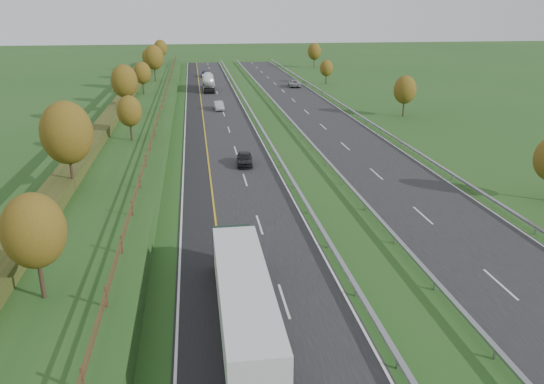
{
  "coord_description": "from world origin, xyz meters",
  "views": [
    {
      "loc": [
        -3.52,
        -16.53,
        16.7
      ],
      "look_at": [
        2.53,
        24.69,
        2.2
      ],
      "focal_mm": 35.0,
      "sensor_mm": 36.0,
      "label": 1
    }
  ],
  "objects": [
    {
      "name": "ground",
      "position": [
        8.0,
        55.0,
        0.0
      ],
      "size": [
        400.0,
        400.0,
        0.0
      ],
      "primitive_type": "plane",
      "color": "#224C1B",
      "rests_on": "ground"
    },
    {
      "name": "near_carriageway",
      "position": [
        0.0,
        60.0,
        0.02
      ],
      "size": [
        10.5,
        200.0,
        0.04
      ],
      "primitive_type": "cube",
      "color": "black",
      "rests_on": "ground"
    },
    {
      "name": "far_carriageway",
      "position": [
        16.5,
        60.0,
        0.02
      ],
      "size": [
        10.5,
        200.0,
        0.04
      ],
      "primitive_type": "cube",
      "color": "black",
      "rests_on": "ground"
    },
    {
      "name": "hard_shoulder",
      "position": [
        -3.75,
        60.0,
        0.02
      ],
      "size": [
        3.0,
        200.0,
        0.04
      ],
      "primitive_type": "cube",
      "color": "black",
      "rests_on": "ground"
    },
    {
      "name": "lane_markings",
      "position": [
        6.4,
        59.88,
        0.05
      ],
      "size": [
        26.75,
        200.0,
        0.01
      ],
      "color": "silver",
      "rests_on": "near_carriageway"
    },
    {
      "name": "embankment_left",
      "position": [
        -13.0,
        60.0,
        1.0
      ],
      "size": [
        12.0,
        200.0,
        2.0
      ],
      "primitive_type": "cube",
      "color": "#224C1B",
      "rests_on": "ground"
    },
    {
      "name": "hedge_left",
      "position": [
        -15.0,
        60.0,
        2.55
      ],
      "size": [
        2.2,
        180.0,
        1.1
      ],
      "primitive_type": "cube",
      "color": "#2F3B18",
      "rests_on": "embankment_left"
    },
    {
      "name": "fence_left",
      "position": [
        -8.5,
        59.59,
        2.73
      ],
      "size": [
        0.12,
        189.06,
        1.2
      ],
      "color": "#422B19",
      "rests_on": "embankment_left"
    },
    {
      "name": "median_barrier_near",
      "position": [
        5.7,
        60.0,
        0.61
      ],
      "size": [
        0.32,
        200.0,
        0.71
      ],
      "color": "gray",
      "rests_on": "ground"
    },
    {
      "name": "median_barrier_far",
      "position": [
        10.8,
        60.0,
        0.61
      ],
      "size": [
        0.32,
        200.0,
        0.71
      ],
      "color": "gray",
      "rests_on": "ground"
    },
    {
      "name": "outer_barrier_far",
      "position": [
        22.3,
        60.0,
        0.62
      ],
      "size": [
        0.32,
        200.0,
        0.71
      ],
      "color": "gray",
      "rests_on": "ground"
    },
    {
      "name": "trees_left",
      "position": [
        -12.64,
        56.63,
        6.37
      ],
      "size": [
        6.64,
        164.3,
        7.66
      ],
      "color": "#2D2116",
      "rests_on": "embankment_left"
    },
    {
      "name": "trees_far",
      "position": [
        29.8,
        89.21,
        4.25
      ],
      "size": [
        8.45,
        118.6,
        7.12
      ],
      "color": "#2D2116",
      "rests_on": "ground"
    },
    {
      "name": "box_lorry",
      "position": [
        -1.5,
        7.81,
        2.33
      ],
      "size": [
        2.58,
        16.28,
        4.06
      ],
      "color": "black",
      "rests_on": "near_carriageway"
    },
    {
      "name": "road_tanker",
      "position": [
        -0.36,
        98.76,
        1.86
      ],
      "size": [
        2.4,
        11.22,
        3.46
      ],
      "color": "silver",
      "rests_on": "near_carriageway"
    },
    {
      "name": "car_dark_near",
      "position": [
        1.74,
        40.45,
        0.76
      ],
      "size": [
        2.06,
        4.38,
        1.45
      ],
      "primitive_type": "imported",
      "rotation": [
        0.0,
        0.0,
        -0.08
      ],
      "color": "black",
      "rests_on": "near_carriageway"
    },
    {
      "name": "car_silver_mid",
      "position": [
        0.6,
        75.16,
        0.76
      ],
      "size": [
        1.82,
        4.46,
        1.44
      ],
      "primitive_type": "imported",
      "rotation": [
        0.0,
        0.0,
        0.07
      ],
      "color": "#A2A1A5",
      "rests_on": "near_carriageway"
    },
    {
      "name": "car_small_far",
      "position": [
        -0.49,
        122.22,
        0.71
      ],
      "size": [
        2.36,
        4.77,
        1.33
      ],
      "primitive_type": "imported",
      "rotation": [
        0.0,
        0.0,
        -0.11
      ],
      "color": "#13153E",
      "rests_on": "near_carriageway"
    },
    {
      "name": "car_oncoming",
      "position": [
        18.81,
        101.17,
        0.79
      ],
      "size": [
        3.03,
        5.65,
        1.51
      ],
      "primitive_type": "imported",
      "rotation": [
        0.0,
        0.0,
        3.04
      ],
      "color": "#9E9FA3",
      "rests_on": "far_carriageway"
    }
  ]
}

